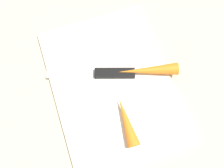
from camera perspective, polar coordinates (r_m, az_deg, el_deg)
ground_plane at (r=0.54m, az=0.00°, el=-0.43°), size 1.40×1.40×0.00m
cutting_board at (r=0.53m, az=0.00°, el=-0.22°), size 0.36×0.26×0.01m
knife at (r=0.53m, az=-0.79°, el=2.58°), size 0.08×0.20×0.01m
carrot_long at (r=0.53m, az=8.62°, el=3.30°), size 0.06×0.14×0.03m
carrot_short at (r=0.49m, az=3.22°, el=-9.13°), size 0.10×0.03×0.03m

